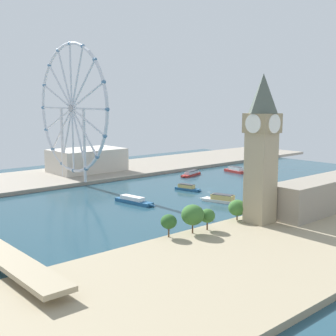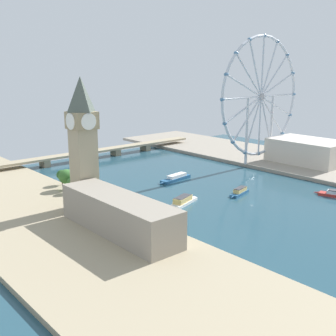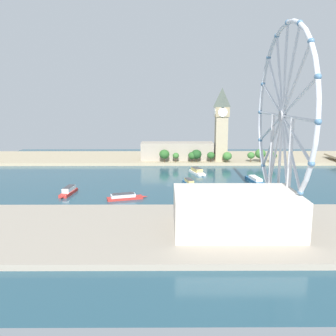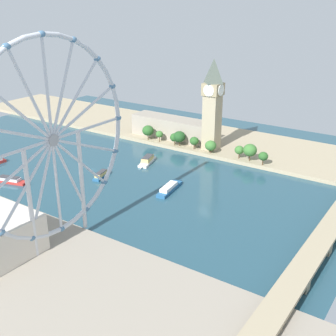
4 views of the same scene
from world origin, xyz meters
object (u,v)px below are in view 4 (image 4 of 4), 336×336
(clock_tower, at_px, (213,103))
(tour_boat_0, at_px, (147,160))
(tour_boat_3, at_px, (102,175))
(tour_boat_1, at_px, (170,188))
(tour_boat_4, at_px, (11,180))
(river_bridge, at_px, (331,227))
(ferris_wheel, at_px, (52,141))
(parliament_block, at_px, (172,128))

(clock_tower, height_order, tour_boat_0, clock_tower)
(clock_tower, xyz_separation_m, tour_boat_3, (100.83, -41.74, -42.88))
(clock_tower, xyz_separation_m, tour_boat_1, (92.18, 16.87, -42.92))
(tour_boat_0, height_order, tour_boat_4, tour_boat_0)
(clock_tower, height_order, tour_boat_3, clock_tower)
(tour_boat_0, height_order, tour_boat_3, tour_boat_0)
(river_bridge, height_order, tour_boat_0, river_bridge)
(ferris_wheel, height_order, tour_boat_1, ferris_wheel)
(parliament_block, height_order, tour_boat_3, parliament_block)
(clock_tower, relative_size, tour_boat_4, 2.67)
(tour_boat_4, bearing_deg, ferris_wheel, -38.34)
(clock_tower, distance_m, parliament_block, 59.06)
(river_bridge, distance_m, tour_boat_4, 230.26)
(tour_boat_0, relative_size, tour_boat_1, 0.84)
(clock_tower, bearing_deg, tour_boat_3, -22.49)
(clock_tower, relative_size, tour_boat_1, 2.24)
(clock_tower, relative_size, tour_boat_0, 2.68)
(tour_boat_0, relative_size, tour_boat_4, 1.00)
(ferris_wheel, height_order, river_bridge, ferris_wheel)
(tour_boat_3, bearing_deg, tour_boat_0, -27.38)
(clock_tower, bearing_deg, tour_boat_1, 10.37)
(parliament_block, height_order, tour_boat_1, parliament_block)
(ferris_wheel, distance_m, tour_boat_1, 113.97)
(tour_boat_4, bearing_deg, clock_tower, 41.83)
(tour_boat_3, bearing_deg, parliament_block, -10.13)
(tour_boat_0, distance_m, tour_boat_3, 46.33)
(parliament_block, distance_m, tour_boat_0, 67.61)
(tour_boat_1, bearing_deg, tour_boat_4, 108.95)
(river_bridge, distance_m, tour_boat_3, 173.76)
(ferris_wheel, distance_m, river_bridge, 165.72)
(tour_boat_1, bearing_deg, river_bridge, -98.94)
(ferris_wheel, xyz_separation_m, tour_boat_4, (-40.25, -99.88, -60.41))
(clock_tower, height_order, ferris_wheel, ferris_wheel)
(tour_boat_4, bearing_deg, tour_boat_1, 10.88)
(tour_boat_1, relative_size, tour_boat_4, 1.19)
(ferris_wheel, distance_m, tour_boat_3, 117.47)
(parliament_block, xyz_separation_m, tour_boat_4, (156.73, -42.91, -10.94))
(tour_boat_0, distance_m, tour_boat_4, 110.67)
(tour_boat_3, bearing_deg, river_bridge, -101.43)
(river_bridge, relative_size, tour_boat_0, 7.56)
(tour_boat_0, bearing_deg, tour_boat_3, -30.99)
(clock_tower, relative_size, ferris_wheel, 0.71)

